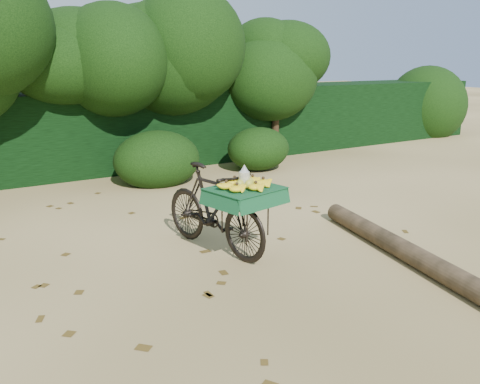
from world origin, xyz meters
TOP-DOWN VIEW (x-y plane):
  - ground at (0.00, 0.00)m, footprint 80.00×80.00m
  - vendor_bicycle at (0.67, 0.35)m, footprint 1.06×2.02m
  - fallen_log at (2.58, -1.22)m, footprint 1.03×3.57m
  - hedge_backdrop at (0.00, 6.30)m, footprint 26.00×1.80m
  - tree_row at (-0.65, 5.50)m, footprint 14.50×2.00m
  - bush_clumps at (0.50, 4.30)m, footprint 8.80×1.70m
  - leaf_litter at (0.00, 0.65)m, footprint 7.00×7.30m

SIDE VIEW (x-z plane):
  - ground at x=0.00m, z-range 0.00..0.00m
  - leaf_litter at x=0.00m, z-range 0.00..0.01m
  - fallen_log at x=2.58m, z-range 0.00..0.26m
  - bush_clumps at x=0.50m, z-range 0.00..0.90m
  - vendor_bicycle at x=0.67m, z-range 0.01..1.19m
  - hedge_backdrop at x=0.00m, z-range 0.00..1.80m
  - tree_row at x=-0.65m, z-range 0.00..4.00m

